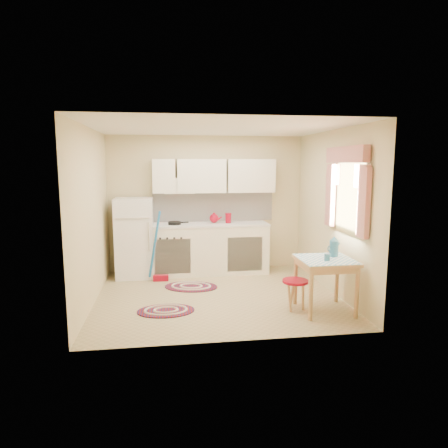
{
  "coord_description": "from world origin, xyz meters",
  "views": [
    {
      "loc": [
        -0.72,
        -5.81,
        2.0
      ],
      "look_at": [
        0.14,
        0.25,
        1.06
      ],
      "focal_mm": 32.0,
      "sensor_mm": 36.0,
      "label": 1
    }
  ],
  "objects_px": {
    "fridge": "(135,238)",
    "base_cabinets": "(206,249)",
    "table": "(325,285)",
    "stool": "(295,295)"
  },
  "relations": [
    {
      "from": "fridge",
      "to": "base_cabinets",
      "type": "distance_m",
      "value": 1.28
    },
    {
      "from": "base_cabinets",
      "to": "table",
      "type": "height_order",
      "value": "base_cabinets"
    },
    {
      "from": "fridge",
      "to": "base_cabinets",
      "type": "relative_size",
      "value": 0.62
    },
    {
      "from": "fridge",
      "to": "base_cabinets",
      "type": "xyz_separation_m",
      "value": [
        1.26,
        0.05,
        -0.26
      ]
    },
    {
      "from": "base_cabinets",
      "to": "table",
      "type": "distance_m",
      "value": 2.56
    },
    {
      "from": "fridge",
      "to": "base_cabinets",
      "type": "height_order",
      "value": "fridge"
    },
    {
      "from": "table",
      "to": "stool",
      "type": "relative_size",
      "value": 1.71
    },
    {
      "from": "fridge",
      "to": "stool",
      "type": "xyz_separation_m",
      "value": [
        2.29,
        -1.98,
        -0.49
      ]
    },
    {
      "from": "fridge",
      "to": "stool",
      "type": "distance_m",
      "value": 3.07
    },
    {
      "from": "table",
      "to": "stool",
      "type": "height_order",
      "value": "table"
    }
  ]
}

